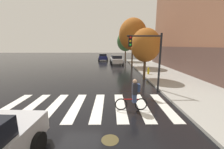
{
  "coord_description": "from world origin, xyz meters",
  "views": [
    {
      "loc": [
        1.86,
        -7.25,
        3.35
      ],
      "look_at": [
        1.96,
        2.34,
        1.34
      ],
      "focal_mm": 22.17,
      "sensor_mm": 36.0,
      "label": 1
    }
  ],
  "objects": [
    {
      "name": "manhole_cover",
      "position": [
        1.83,
        -2.84,
        0.0
      ],
      "size": [
        0.64,
        0.64,
        0.01
      ],
      "primitive_type": "cylinder",
      "color": "#473D1E",
      "rests_on": "ground"
    },
    {
      "name": "traffic_light_near",
      "position": [
        4.56,
        2.59,
        2.86
      ],
      "size": [
        2.47,
        0.28,
        4.2
      ],
      "color": "black",
      "rests_on": "ground"
    },
    {
      "name": "ground_plane",
      "position": [
        0.0,
        0.0,
        0.0
      ],
      "size": [
        120.0,
        120.0,
        0.0
      ],
      "primitive_type": "plane",
      "color": "black"
    },
    {
      "name": "sedan_far",
      "position": [
        0.13,
        24.68,
        0.8
      ],
      "size": [
        2.28,
        4.57,
        1.55
      ],
      "color": "navy",
      "rests_on": "ground"
    },
    {
      "name": "street_tree_near",
      "position": [
        5.24,
        6.33,
        3.37
      ],
      "size": [
        2.81,
        2.81,
        5.0
      ],
      "color": "#4C3823",
      "rests_on": "ground"
    },
    {
      "name": "crosswalk_stripes",
      "position": [
        0.54,
        0.0,
        0.01
      ],
      "size": [
        9.24,
        3.72,
        0.01
      ],
      "color": "silver",
      "rests_on": "ground"
    },
    {
      "name": "street_tree_mid",
      "position": [
        5.24,
        14.43,
        5.0
      ],
      "size": [
        4.16,
        4.16,
        7.41
      ],
      "color": "#4C3823",
      "rests_on": "ground"
    },
    {
      "name": "sedan_mid",
      "position": [
        2.94,
        18.31,
        0.84
      ],
      "size": [
        2.47,
        4.81,
        1.62
      ],
      "color": "silver",
      "rests_on": "ground"
    },
    {
      "name": "cyclist",
      "position": [
        3.06,
        -0.48,
        0.84
      ],
      "size": [
        1.71,
        0.36,
        1.69
      ],
      "color": "black",
      "rests_on": "ground"
    },
    {
      "name": "street_tree_far",
      "position": [
        4.98,
        22.06,
        4.2
      ],
      "size": [
        3.5,
        3.5,
        6.22
      ],
      "color": "#4C3823",
      "rests_on": "ground"
    },
    {
      "name": "fire_hydrant",
      "position": [
        6.17,
        8.22,
        0.53
      ],
      "size": [
        0.33,
        0.22,
        0.78
      ],
      "color": "gold",
      "rests_on": "sidewalk"
    }
  ]
}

